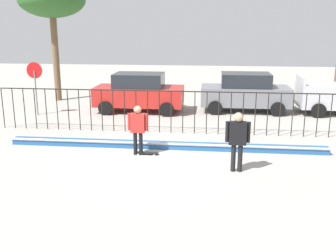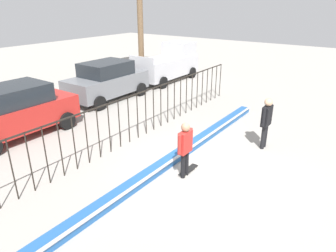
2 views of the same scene
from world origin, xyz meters
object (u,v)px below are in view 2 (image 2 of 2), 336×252
Objects in this scene: parked_car_gray at (107,80)px; skateboarder at (185,145)px; parked_car_red at (15,111)px; skateboard at (188,170)px; pickup_truck at (168,63)px; camera_operator at (266,119)px.

skateboarder is at bearing -119.82° from parked_car_gray.
parked_car_red and parked_car_gray have the same top height.
skateboarder is 8.27m from parked_car_gray.
skateboard is at bearing -118.29° from parked_car_gray.
pickup_truck reaches higher than skateboarder.
parked_car_red is (-4.31, 7.79, -0.09)m from camera_operator.
parked_car_gray is at bearing 3.92° from parked_car_red.
camera_operator is at bearing 8.19° from skateboarder.
skateboarder is at bearing -152.45° from skateboard.
pickup_truck is (6.00, 8.32, -0.02)m from camera_operator.
skateboarder is 0.38× the size of parked_car_red.
pickup_truck reaches higher than skateboard.
parked_car_red is 5.23m from parked_car_gray.
skateboarder is 0.35× the size of pickup_truck.
parked_car_gray is 5.12m from pickup_truck.
skateboard is at bearing 21.86° from camera_operator.
camera_operator reaches higher than skateboarder.
parked_car_red reaches higher than skateboard.
skateboarder is 3.36m from camera_operator.
skateboard is 11.41m from pickup_truck.
parked_car_red is 1.00× the size of parked_car_gray.
parked_car_red reaches higher than skateboarder.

